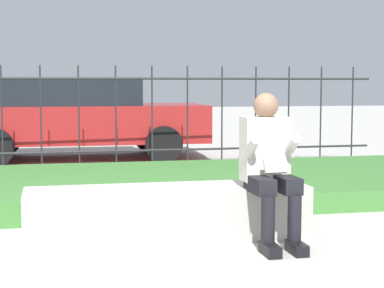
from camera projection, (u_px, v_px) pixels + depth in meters
The scene contains 6 objects.
ground_plane at pixel (134, 241), 5.43m from camera, with size 60.00×60.00×0.00m, color #B2AFA8.
stone_bench at pixel (168, 216), 5.48m from camera, with size 2.40×0.56×0.45m.
person_seated_reader at pixel (269, 162), 5.30m from camera, with size 0.42×0.73×1.25m.
grass_berm at pixel (111, 187), 7.56m from camera, with size 10.75×3.01×0.22m.
iron_fence at pixel (98, 117), 9.52m from camera, with size 8.75×0.03×1.60m.
car_parked_center at pixel (77, 116), 11.27m from camera, with size 4.42×2.01×1.43m.
Camera 1 is at (-0.65, -5.31, 1.33)m, focal length 60.00 mm.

